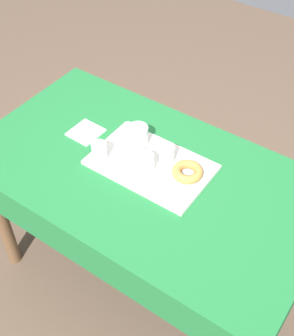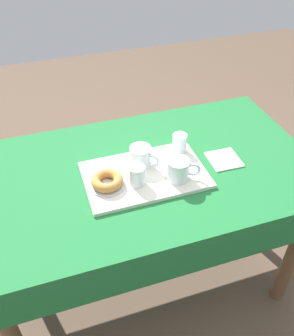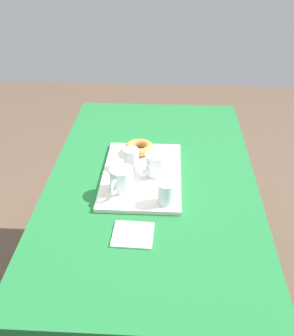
% 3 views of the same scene
% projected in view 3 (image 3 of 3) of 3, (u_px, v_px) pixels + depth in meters
% --- Properties ---
extents(ground_plane, '(6.00, 6.00, 0.00)m').
position_uv_depth(ground_plane, '(151.00, 308.00, 2.03)').
color(ground_plane, brown).
extents(dining_table, '(1.41, 0.80, 0.76)m').
position_uv_depth(dining_table, '(152.00, 199.00, 1.68)').
color(dining_table, '#1E6B33').
rests_on(dining_table, ground).
extents(serving_tray, '(0.47, 0.30, 0.02)m').
position_uv_depth(serving_tray, '(142.00, 175.00, 1.63)').
color(serving_tray, silver).
rests_on(serving_tray, dining_table).
extents(tea_mug_left, '(0.10, 0.11, 0.09)m').
position_uv_depth(tea_mug_left, '(156.00, 165.00, 1.60)').
color(tea_mug_left, white).
rests_on(tea_mug_left, serving_tray).
extents(tea_mug_right, '(0.13, 0.09, 0.09)m').
position_uv_depth(tea_mug_right, '(121.00, 180.00, 1.51)').
color(tea_mug_right, white).
rests_on(tea_mug_right, serving_tray).
extents(water_glass_near, '(0.06, 0.06, 0.08)m').
position_uv_depth(water_glass_near, '(166.00, 194.00, 1.45)').
color(water_glass_near, white).
rests_on(water_glass_near, serving_tray).
extents(water_glass_far, '(0.06, 0.06, 0.08)m').
position_uv_depth(water_glass_far, '(131.00, 159.00, 1.65)').
color(water_glass_far, white).
rests_on(water_glass_far, serving_tray).
extents(donut_plate_left, '(0.13, 0.13, 0.01)m').
position_uv_depth(donut_plate_left, '(139.00, 152.00, 1.76)').
color(donut_plate_left, silver).
rests_on(donut_plate_left, serving_tray).
extents(sugar_donut_left, '(0.12, 0.12, 0.04)m').
position_uv_depth(sugar_donut_left, '(139.00, 148.00, 1.75)').
color(sugar_donut_left, '#BC7F3D').
rests_on(sugar_donut_left, donut_plate_left).
extents(paper_napkin, '(0.13, 0.13, 0.01)m').
position_uv_depth(paper_napkin, '(133.00, 235.00, 1.34)').
color(paper_napkin, white).
rests_on(paper_napkin, dining_table).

